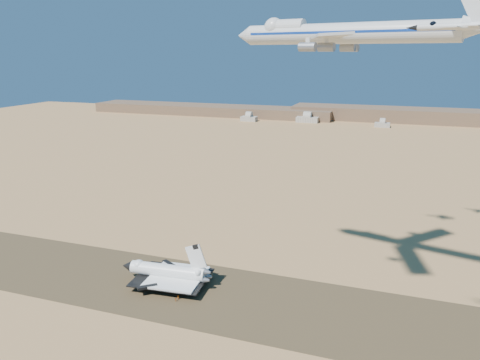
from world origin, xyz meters
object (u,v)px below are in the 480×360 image
(crew_c, at_px, (176,300))
(chase_jet_c, at_px, (392,30))
(carrier_747, at_px, (337,33))
(shuttle, at_px, (167,272))
(crew_b, at_px, (178,297))
(chase_jet_d, at_px, (446,33))
(crew_a, at_px, (180,289))
(chase_jet_a, at_px, (446,26))

(crew_c, xyz_separation_m, chase_jet_c, (69.33, 66.04, 101.21))
(chase_jet_c, bearing_deg, carrier_747, -103.90)
(shuttle, bearing_deg, crew_b, -49.97)
(shuttle, distance_m, crew_c, 15.97)
(crew_b, height_order, chase_jet_c, chase_jet_c)
(chase_jet_c, bearing_deg, chase_jet_d, 46.51)
(carrier_747, height_order, crew_b, carrier_747)
(chase_jet_c, height_order, chase_jet_d, chase_jet_c)
(crew_b, distance_m, chase_jet_d, 159.58)
(shuttle, distance_m, crew_a, 9.51)
(crew_c, relative_size, chase_jet_c, 0.10)
(crew_a, relative_size, chase_jet_c, 0.11)
(carrier_747, relative_size, chase_jet_d, 6.28)
(crew_b, xyz_separation_m, crew_c, (-0.24, -1.74, -0.12))
(shuttle, height_order, crew_a, shuttle)
(carrier_747, xyz_separation_m, chase_jet_a, (30.08, -51.30, -0.84))
(chase_jet_a, relative_size, chase_jet_c, 1.00)
(chase_jet_d, bearing_deg, chase_jet_a, -73.70)
(carrier_747, distance_m, chase_jet_c, 49.76)
(crew_a, bearing_deg, shuttle, 54.93)
(crew_b, height_order, chase_jet_d, chase_jet_d)
(carrier_747, relative_size, crew_a, 48.68)
(shuttle, relative_size, crew_b, 21.57)
(crew_c, bearing_deg, crew_a, -16.03)
(crew_a, xyz_separation_m, chase_jet_a, (86.25, -40.35, 97.50))
(shuttle, distance_m, chase_jet_a, 139.49)
(crew_b, distance_m, chase_jet_a, 132.98)
(crew_a, height_order, chase_jet_a, chase_jet_a)
(crew_a, xyz_separation_m, crew_b, (2.51, -6.13, 0.03))
(shuttle, distance_m, crew_b, 14.85)
(crew_a, relative_size, crew_c, 1.11)
(crew_a, bearing_deg, carrier_747, -86.13)
(crew_c, bearing_deg, crew_b, -39.96)
(shuttle, relative_size, crew_a, 22.26)
(carrier_747, relative_size, chase_jet_a, 5.51)
(chase_jet_c, xyz_separation_m, chase_jet_d, (22.04, 20.07, -0.86))
(carrier_747, xyz_separation_m, chase_jet_d, (37.45, 67.30, 1.92))
(chase_jet_a, distance_m, chase_jet_c, 99.67)
(crew_c, distance_m, chase_jet_d, 160.72)
(crew_a, height_order, chase_jet_c, chase_jet_c)
(carrier_747, distance_m, crew_c, 113.79)
(chase_jet_d, bearing_deg, crew_b, -117.34)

